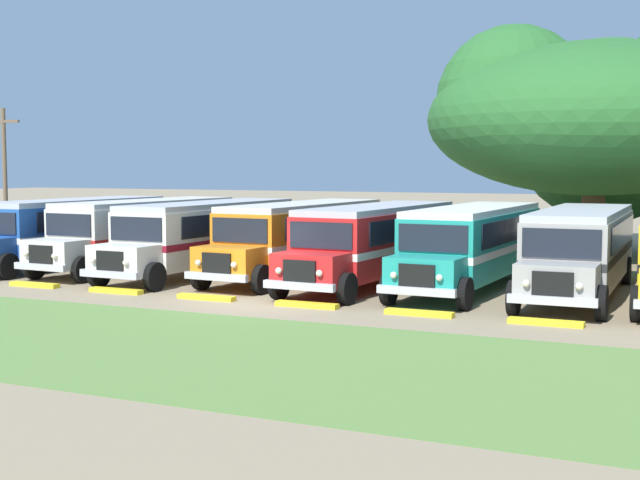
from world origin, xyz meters
name	(u,v)px	position (x,y,z in m)	size (l,w,h in m)	color
ground_plane	(256,303)	(0.00, 0.00, 0.00)	(220.00, 220.00, 0.00)	#937F60
foreground_grass_strip	(125,342)	(0.00, -6.59, 0.00)	(80.00, 8.58, 0.01)	olive
parked_bus_slot_0	(73,228)	(-12.23, 5.92, 1.58)	(2.88, 10.86, 2.82)	#23519E
parked_bus_slot_1	(143,230)	(-8.86, 6.35, 1.58)	(3.18, 10.91, 2.82)	silver
parked_bus_slot_2	(206,234)	(-5.37, 5.67, 1.58)	(2.97, 10.88, 2.82)	silver
parked_bus_slot_3	(301,235)	(-1.69, 6.60, 1.58)	(3.12, 10.90, 2.82)	orange
parked_bus_slot_4	(376,240)	(1.74, 5.77, 1.58)	(3.11, 10.90, 2.82)	red
parked_bus_slot_5	(473,243)	(5.18, 6.22, 1.58)	(2.90, 10.87, 2.82)	teal
parked_bus_slot_6	(581,247)	(8.84, 6.04, 1.58)	(2.84, 10.86, 2.82)	#9E9993
curb_wheelstop_1	(34,285)	(-8.85, -0.07, 0.07)	(2.00, 0.36, 0.15)	yellow
curb_wheelstop_2	(116,291)	(-5.31, -0.07, 0.07)	(2.00, 0.36, 0.15)	yellow
curb_wheelstop_3	(206,297)	(-1.77, -0.07, 0.07)	(2.00, 0.36, 0.15)	yellow
curb_wheelstop_4	(307,305)	(1.77, -0.07, 0.07)	(2.00, 0.36, 0.15)	yellow
curb_wheelstop_5	(419,313)	(5.31, -0.07, 0.07)	(2.00, 0.36, 0.15)	yellow
curb_wheelstop_6	(546,322)	(8.85, -0.07, 0.07)	(2.00, 0.36, 0.15)	yellow
broad_shade_tree	(612,117)	(8.22, 19.38, 6.49)	(16.75, 16.46, 11.48)	brown
utility_pole	(5,179)	(-16.37, 6.32, 3.66)	(1.80, 0.20, 6.83)	brown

